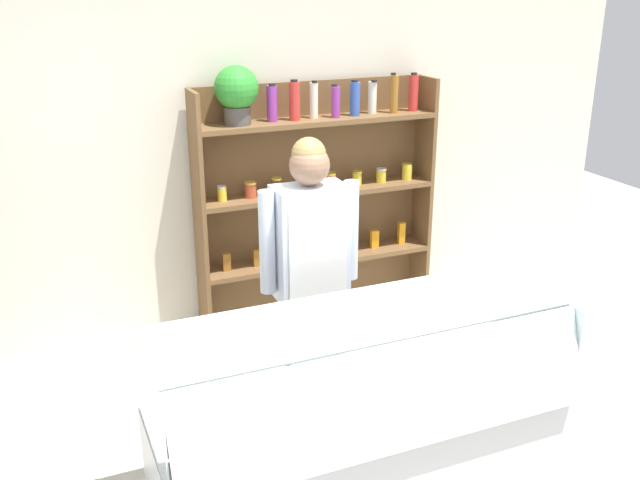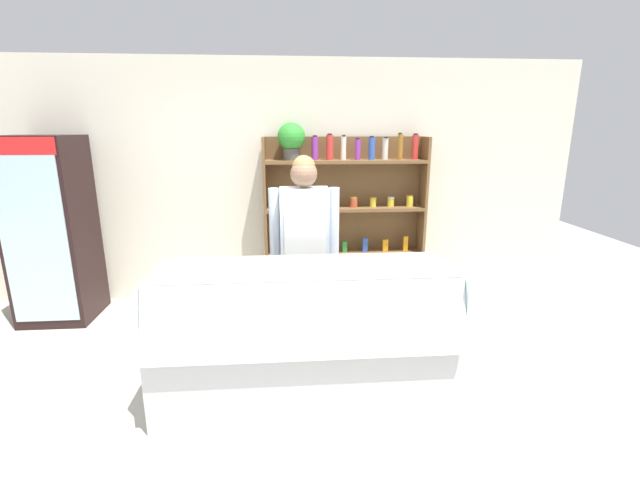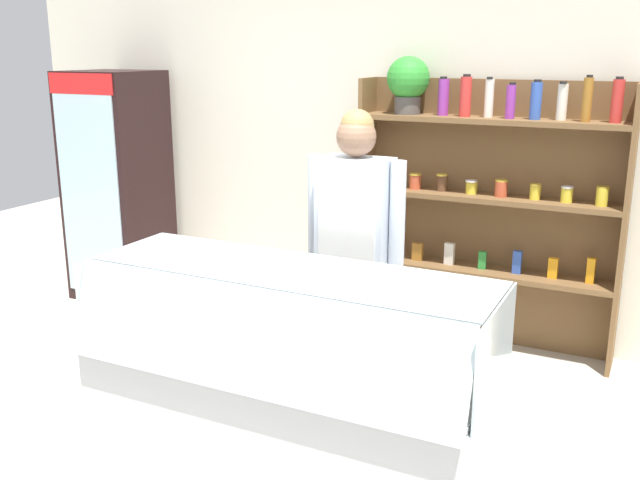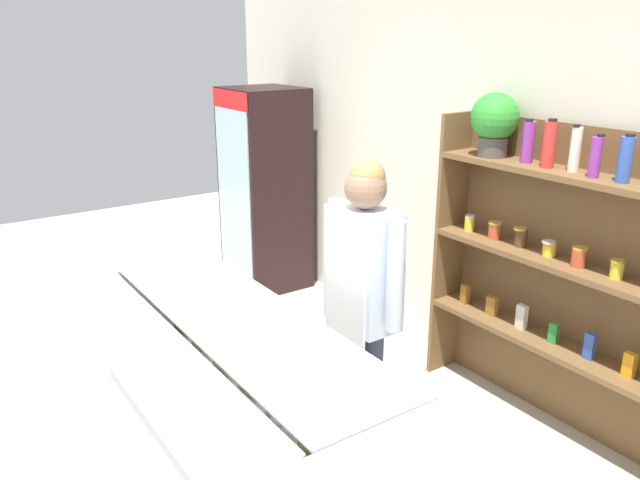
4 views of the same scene
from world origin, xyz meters
name	(u,v)px [view 4 (image 4 of 4)]	position (x,y,z in m)	size (l,w,h in m)	color
back_wall	(497,190)	(0.00, 2.24, 1.35)	(6.80, 0.10, 2.70)	silver
drinks_fridge	(265,190)	(-2.32, 1.75, 0.95)	(0.68, 0.66, 1.89)	black
shelving_unit	(557,248)	(0.64, 2.04, 1.15)	(1.80, 0.30, 2.02)	brown
deli_display_case	(241,442)	(0.18, 0.15, 0.31)	(2.11, 0.81, 1.01)	silver
shop_clerk	(363,285)	(0.22, 0.91, 1.04)	(0.61, 0.25, 1.74)	#383D51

